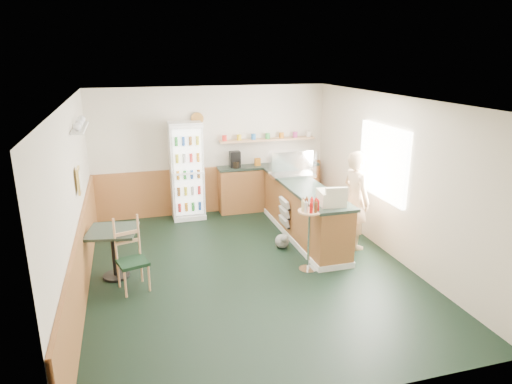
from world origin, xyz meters
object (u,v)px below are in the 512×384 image
object	(u,v)px
drinks_fridge	(187,171)
cash_register	(331,198)
cafe_chair	(132,251)
display_case	(292,165)
cafe_table	(113,244)
shopkeeper	(356,200)
condiment_stand	(309,223)

from	to	relation	value
drinks_fridge	cash_register	world-z (taller)	drinks_fridge
drinks_fridge	cash_register	distance (m)	3.41
cash_register	cafe_chair	distance (m)	3.19
display_case	cafe_table	xyz separation A→B (m)	(-3.40, -1.39, -0.70)
shopkeeper	display_case	bearing A→B (deg)	19.57
condiment_stand	display_case	bearing A→B (deg)	77.55
display_case	shopkeeper	bearing A→B (deg)	-62.24
drinks_fridge	shopkeeper	world-z (taller)	drinks_fridge
display_case	cafe_chair	xyz separation A→B (m)	(-3.14, -1.78, -0.69)
drinks_fridge	shopkeeper	distance (m)	3.53
display_case	condiment_stand	world-z (taller)	display_case
cash_register	cafe_table	bearing A→B (deg)	179.90
drinks_fridge	cash_register	xyz separation A→B (m)	(1.94, -2.81, 0.12)
condiment_stand	cafe_chair	bearing A→B (deg)	175.62
drinks_fridge	cafe_table	bearing A→B (deg)	-121.34
cash_register	drinks_fridge	bearing A→B (deg)	131.34
drinks_fridge	display_case	bearing A→B (deg)	-27.53
display_case	shopkeeper	distance (m)	1.55
cash_register	cafe_table	world-z (taller)	cash_register
cash_register	condiment_stand	size ratio (longest dim) A/B	0.35
cafe_chair	display_case	bearing A→B (deg)	13.91
cafe_chair	cafe_table	bearing A→B (deg)	108.47
display_case	condiment_stand	distance (m)	2.08
display_case	cash_register	world-z (taller)	display_case
condiment_stand	cafe_table	bearing A→B (deg)	168.67
condiment_stand	cafe_table	size ratio (longest dim) A/B	1.41
display_case	cafe_chair	bearing A→B (deg)	-150.47
display_case	cafe_table	distance (m)	3.74
shopkeeper	cafe_chair	size ratio (longest dim) A/B	1.61
display_case	cash_register	bearing A→B (deg)	-90.00
display_case	condiment_stand	bearing A→B (deg)	-102.45
drinks_fridge	display_case	distance (m)	2.20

